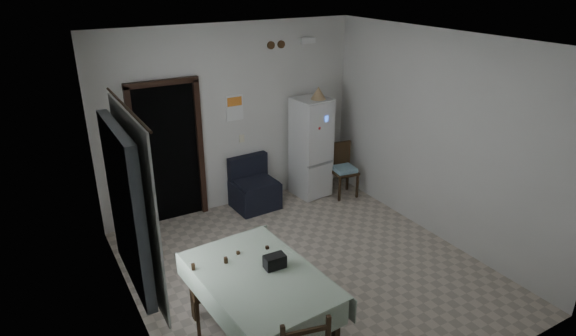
% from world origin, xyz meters
% --- Properties ---
extents(ground, '(4.50, 4.50, 0.00)m').
position_xyz_m(ground, '(0.00, 0.00, 0.00)').
color(ground, '#B1A391').
rests_on(ground, ground).
extents(ceiling, '(4.20, 4.50, 0.02)m').
position_xyz_m(ceiling, '(0.00, 0.00, 2.90)').
color(ceiling, white).
rests_on(ceiling, ground).
extents(wall_back, '(4.20, 0.02, 2.90)m').
position_xyz_m(wall_back, '(0.00, 2.25, 1.45)').
color(wall_back, silver).
rests_on(wall_back, ground).
extents(wall_front, '(4.20, 0.02, 2.90)m').
position_xyz_m(wall_front, '(0.00, -2.25, 1.45)').
color(wall_front, silver).
rests_on(wall_front, ground).
extents(wall_left, '(0.02, 4.50, 2.90)m').
position_xyz_m(wall_left, '(-2.10, 0.00, 1.45)').
color(wall_left, silver).
rests_on(wall_left, ground).
extents(wall_right, '(0.02, 4.50, 2.90)m').
position_xyz_m(wall_right, '(2.10, 0.00, 1.45)').
color(wall_right, silver).
rests_on(wall_right, ground).
extents(doorway, '(1.06, 0.52, 2.22)m').
position_xyz_m(doorway, '(-1.05, 2.45, 1.06)').
color(doorway, black).
rests_on(doorway, ground).
extents(window_recess, '(0.10, 1.20, 1.60)m').
position_xyz_m(window_recess, '(-2.15, -0.20, 1.55)').
color(window_recess, silver).
rests_on(window_recess, ground).
extents(curtain, '(0.02, 1.45, 1.85)m').
position_xyz_m(curtain, '(-2.04, -0.20, 1.55)').
color(curtain, beige).
rests_on(curtain, ground).
extents(curtain_rod, '(0.02, 1.60, 0.02)m').
position_xyz_m(curtain_rod, '(-2.03, -0.20, 2.50)').
color(curtain_rod, black).
rests_on(curtain_rod, ground).
extents(calendar, '(0.28, 0.02, 0.40)m').
position_xyz_m(calendar, '(0.05, 2.24, 1.62)').
color(calendar, white).
rests_on(calendar, ground).
extents(calendar_image, '(0.24, 0.01, 0.14)m').
position_xyz_m(calendar_image, '(0.05, 2.23, 1.72)').
color(calendar_image, orange).
rests_on(calendar_image, ground).
extents(light_switch, '(0.08, 0.02, 0.12)m').
position_xyz_m(light_switch, '(0.15, 2.24, 1.10)').
color(light_switch, beige).
rests_on(light_switch, ground).
extents(vent_left, '(0.12, 0.03, 0.12)m').
position_xyz_m(vent_left, '(0.70, 2.23, 2.52)').
color(vent_left, brown).
rests_on(vent_left, ground).
extents(vent_right, '(0.12, 0.03, 0.12)m').
position_xyz_m(vent_right, '(0.88, 2.23, 2.52)').
color(vent_right, brown).
rests_on(vent_right, ground).
extents(emergency_light, '(0.25, 0.07, 0.09)m').
position_xyz_m(emergency_light, '(1.35, 2.21, 2.55)').
color(emergency_light, white).
rests_on(emergency_light, ground).
extents(fridge, '(0.60, 0.60, 1.68)m').
position_xyz_m(fridge, '(1.27, 1.93, 0.84)').
color(fridge, white).
rests_on(fridge, ground).
extents(tan_cone, '(0.26, 0.26, 0.20)m').
position_xyz_m(tan_cone, '(1.34, 1.85, 1.78)').
color(tan_cone, tan).
rests_on(tan_cone, fridge).
extents(navy_seat, '(0.71, 0.69, 0.82)m').
position_xyz_m(navy_seat, '(0.21, 1.93, 0.41)').
color(navy_seat, black).
rests_on(navy_seat, ground).
extents(corner_chair, '(0.44, 0.44, 0.91)m').
position_xyz_m(corner_chair, '(1.71, 1.57, 0.46)').
color(corner_chair, black).
rests_on(corner_chair, ground).
extents(dining_table, '(1.17, 1.68, 0.84)m').
position_xyz_m(dining_table, '(-1.11, -0.85, 0.42)').
color(dining_table, '#A0B499').
rests_on(dining_table, ground).
extents(black_bag, '(0.22, 0.13, 0.14)m').
position_xyz_m(black_bag, '(-0.92, -0.83, 0.91)').
color(black_bag, black).
rests_on(black_bag, dining_table).
extents(dining_chair_far_left, '(0.44, 0.44, 0.90)m').
position_xyz_m(dining_chair_far_left, '(-1.45, -0.32, 0.45)').
color(dining_chair_far_left, black).
rests_on(dining_chair_far_left, ground).
extents(dining_chair_far_right, '(0.44, 0.44, 0.87)m').
position_xyz_m(dining_chair_far_right, '(-0.95, -0.29, 0.43)').
color(dining_chair_far_right, black).
rests_on(dining_chair_far_right, ground).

